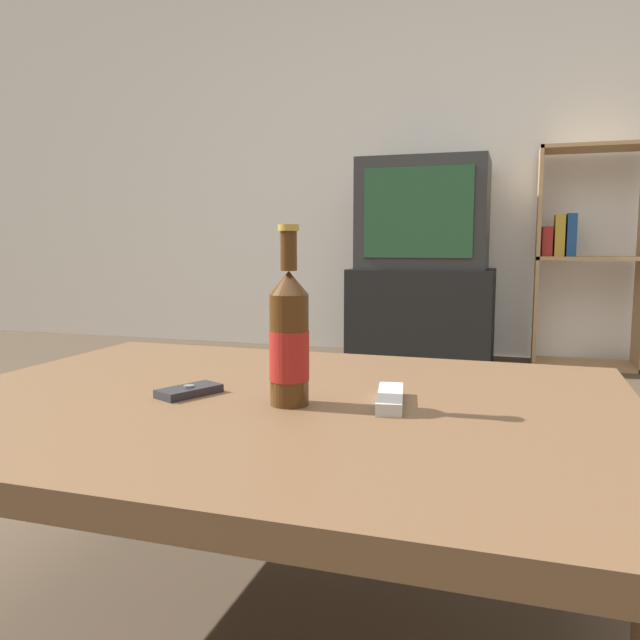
{
  "coord_description": "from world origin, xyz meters",
  "views": [
    {
      "loc": [
        0.38,
        -0.95,
        0.69
      ],
      "look_at": [
        -0.0,
        0.26,
        0.53
      ],
      "focal_mm": 35.0,
      "sensor_mm": 36.0,
      "label": 1
    }
  ],
  "objects_px": {
    "remote_control": "(390,399)",
    "television": "(424,214)",
    "beer_bottle": "(289,339)",
    "cell_phone": "(189,391)",
    "tv_stand": "(422,315)",
    "bookshelf": "(582,254)"
  },
  "relations": [
    {
      "from": "beer_bottle",
      "to": "cell_phone",
      "type": "bearing_deg",
      "value": 177.75
    },
    {
      "from": "beer_bottle",
      "to": "cell_phone",
      "type": "distance_m",
      "value": 0.21
    },
    {
      "from": "tv_stand",
      "to": "beer_bottle",
      "type": "relative_size",
      "value": 2.85
    },
    {
      "from": "television",
      "to": "remote_control",
      "type": "relative_size",
      "value": 4.61
    },
    {
      "from": "tv_stand",
      "to": "television",
      "type": "distance_m",
      "value": 0.58
    },
    {
      "from": "remote_control",
      "to": "bookshelf",
      "type": "bearing_deg",
      "value": 69.83
    },
    {
      "from": "television",
      "to": "tv_stand",
      "type": "bearing_deg",
      "value": 90.0
    },
    {
      "from": "bookshelf",
      "to": "remote_control",
      "type": "bearing_deg",
      "value": -100.6
    },
    {
      "from": "tv_stand",
      "to": "bookshelf",
      "type": "distance_m",
      "value": 0.95
    },
    {
      "from": "bookshelf",
      "to": "cell_phone",
      "type": "relative_size",
      "value": 10.16
    },
    {
      "from": "tv_stand",
      "to": "remote_control",
      "type": "bearing_deg",
      "value": -82.71
    },
    {
      "from": "beer_bottle",
      "to": "cell_phone",
      "type": "height_order",
      "value": "beer_bottle"
    },
    {
      "from": "remote_control",
      "to": "cell_phone",
      "type": "bearing_deg",
      "value": 177.16
    },
    {
      "from": "tv_stand",
      "to": "television",
      "type": "bearing_deg",
      "value": -90.0
    },
    {
      "from": "tv_stand",
      "to": "remote_control",
      "type": "xyz_separation_m",
      "value": [
        0.34,
        -2.69,
        0.17
      ]
    },
    {
      "from": "cell_phone",
      "to": "remote_control",
      "type": "xyz_separation_m",
      "value": [
        0.34,
        0.04,
        0.0
      ]
    },
    {
      "from": "remote_control",
      "to": "television",
      "type": "bearing_deg",
      "value": 87.73
    },
    {
      "from": "beer_bottle",
      "to": "remote_control",
      "type": "distance_m",
      "value": 0.19
    },
    {
      "from": "television",
      "to": "remote_control",
      "type": "height_order",
      "value": "television"
    },
    {
      "from": "television",
      "to": "beer_bottle",
      "type": "distance_m",
      "value": 2.76
    },
    {
      "from": "tv_stand",
      "to": "television",
      "type": "relative_size",
      "value": 1.12
    },
    {
      "from": "tv_stand",
      "to": "bookshelf",
      "type": "height_order",
      "value": "bookshelf"
    }
  ]
}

